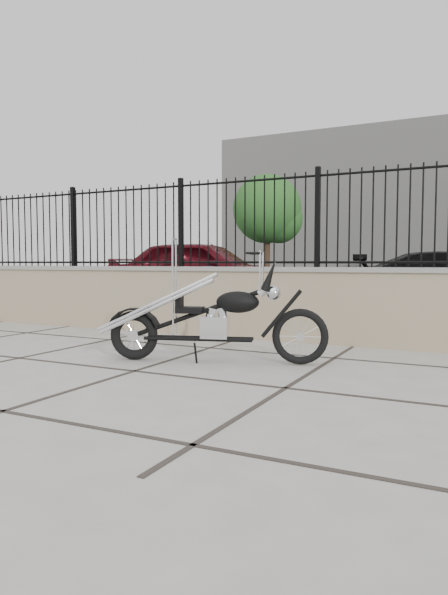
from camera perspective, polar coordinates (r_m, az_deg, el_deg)
name	(u,v)px	position (r m, az deg, el deg)	size (l,w,h in m)	color
ground_plane	(134,371)	(5.08, -9.62, -7.84)	(90.00, 90.00, 0.00)	#99968E
parking_lot	(380,296)	(16.80, 16.48, 0.18)	(30.00, 30.00, 0.00)	black
retaining_wall	(245,302)	(7.16, 2.24, -0.52)	(14.00, 0.36, 0.96)	gray
iron_fence	(245,222)	(7.16, 2.27, 8.13)	(14.00, 0.08, 1.20)	black
background_building	(430,206)	(30.79, 21.30, 9.11)	(22.00, 6.00, 8.00)	beige
chopper_motorcycle	(211,299)	(5.38, -1.43, -0.19)	(2.15, 0.38, 1.29)	black
car_red	(203,272)	(12.72, -2.28, 2.77)	(1.86, 4.63, 1.58)	#4D0B13
bollard_a	(209,292)	(9.68, -1.66, 0.58)	(0.11, 0.11, 0.95)	blue
tree_left	(267,206)	(21.96, 4.66, 9.80)	(2.80, 2.80, 4.73)	#382619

